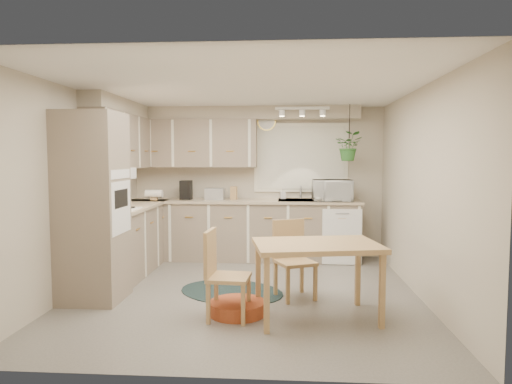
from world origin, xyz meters
TOP-DOWN VIEW (x-y plane):
  - floor at (0.00, 0.00)m, footprint 4.20×4.20m
  - ceiling at (0.00, 0.00)m, footprint 4.20×4.20m
  - wall_back at (0.00, 2.10)m, footprint 4.00×0.04m
  - wall_front at (0.00, -2.10)m, footprint 4.00×0.04m
  - wall_left at (-2.00, 0.00)m, footprint 0.04×4.20m
  - wall_right at (2.00, 0.00)m, footprint 0.04×4.20m
  - base_cab_left at (-1.70, 0.88)m, footprint 0.60×1.85m
  - base_cab_back at (-0.20, 1.80)m, footprint 3.60×0.60m
  - counter_left at (-1.69, 0.88)m, footprint 0.64×1.89m
  - counter_back at (-0.20, 1.79)m, footprint 3.64×0.64m
  - oven_stack at (-1.68, -0.38)m, footprint 0.65×0.65m
  - wall_oven_face at (-1.35, -0.38)m, footprint 0.02×0.56m
  - upper_cab_left at (-1.82, 1.00)m, footprint 0.35×2.00m
  - upper_cab_back at (-1.00, 1.93)m, footprint 2.00×0.35m
  - soffit_left at (-1.85, 1.00)m, footprint 0.30×2.00m
  - soffit_back at (-0.20, 1.95)m, footprint 3.60×0.30m
  - cooktop at (-1.68, 0.30)m, footprint 0.52×0.58m
  - range_hood at (-1.70, 0.30)m, footprint 0.40×0.60m
  - window_blinds at (0.70, 2.07)m, footprint 1.40×0.02m
  - window_frame at (0.70, 2.08)m, footprint 1.50×0.02m
  - sink at (0.70, 1.80)m, footprint 0.70×0.48m
  - dishwasher_front at (1.30, 1.49)m, footprint 0.58×0.02m
  - track_light_bar at (0.70, 1.55)m, footprint 0.80×0.04m
  - wall_clock at (0.15, 2.07)m, footprint 0.30×0.03m
  - dining_table at (0.78, -0.80)m, footprint 1.33×1.01m
  - chair_left at (-0.09, -0.88)m, footprint 0.45×0.45m
  - chair_back at (0.58, -0.16)m, footprint 0.55×0.55m
  - braided_rug at (-0.17, 0.03)m, footprint 1.57×1.40m
  - pet_bed at (-0.02, -0.74)m, footprint 0.75×0.75m
  - microwave at (1.17, 1.70)m, footprint 0.60×0.35m
  - soap_bottle at (0.42, 1.95)m, footprint 0.11×0.18m
  - hanging_plant at (1.41, 1.70)m, footprint 0.49×0.52m
  - coffee_maker at (-1.11, 1.80)m, footprint 0.17×0.21m
  - toaster at (-0.65, 1.82)m, footprint 0.31×0.19m
  - knife_block at (-0.36, 1.85)m, footprint 0.11×0.11m

SIDE VIEW (x-z plane):
  - floor at x=0.00m, z-range 0.00..0.00m
  - braided_rug at x=-0.17m, z-range 0.00..0.01m
  - pet_bed at x=-0.02m, z-range 0.00..0.13m
  - dining_table at x=0.78m, z-range 0.00..0.76m
  - dishwasher_front at x=1.30m, z-range 0.01..0.84m
  - chair_back at x=0.58m, z-range 0.00..0.88m
  - chair_left at x=-0.09m, z-range 0.00..0.89m
  - base_cab_left at x=-1.70m, z-range 0.00..0.90m
  - base_cab_back at x=-0.20m, z-range 0.00..0.90m
  - sink at x=0.70m, z-range 0.85..0.95m
  - counter_left at x=-1.69m, z-range 0.90..0.94m
  - counter_back at x=-0.20m, z-range 0.90..0.94m
  - cooktop at x=-1.68m, z-range 0.93..0.95m
  - soap_bottle at x=0.42m, z-range 0.94..1.02m
  - toaster at x=-0.65m, z-range 0.94..1.12m
  - knife_block at x=-0.36m, z-range 0.94..1.15m
  - oven_stack at x=-1.68m, z-range 0.00..2.10m
  - wall_oven_face at x=-1.35m, z-range 0.76..1.34m
  - coffee_maker at x=-1.11m, z-range 0.94..1.24m
  - microwave at x=1.17m, z-range 0.94..1.34m
  - wall_back at x=0.00m, z-range 0.00..2.40m
  - wall_front at x=0.00m, z-range 0.00..2.40m
  - wall_left at x=-2.00m, z-range 0.00..2.40m
  - wall_right at x=2.00m, z-range 0.00..2.40m
  - range_hood at x=-1.70m, z-range 1.33..1.47m
  - window_blinds at x=0.70m, z-range 1.10..2.10m
  - window_frame at x=0.70m, z-range 1.05..2.15m
  - hanging_plant at x=1.41m, z-range 1.55..1.89m
  - upper_cab_left at x=-1.82m, z-range 1.45..2.20m
  - upper_cab_back at x=-1.00m, z-range 1.45..2.20m
  - wall_clock at x=0.15m, z-range 2.03..2.33m
  - soffit_left at x=-1.85m, z-range 2.20..2.40m
  - soffit_back at x=-0.20m, z-range 2.20..2.40m
  - track_light_bar at x=0.70m, z-range 2.31..2.35m
  - ceiling at x=0.00m, z-range 2.40..2.40m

